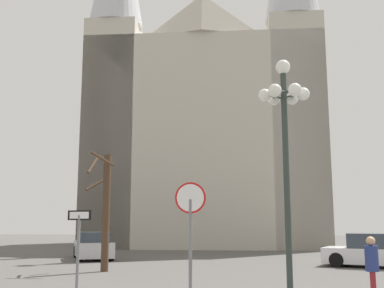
% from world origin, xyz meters
% --- Properties ---
extents(cathedral, '(18.94, 14.30, 31.18)m').
position_xyz_m(cathedral, '(-1.20, 31.27, 9.79)').
color(cathedral, '#BCB5A5').
rests_on(cathedral, ground).
extents(stop_sign, '(0.73, 0.08, 2.94)m').
position_xyz_m(stop_sign, '(1.24, 3.60, 2.04)').
color(stop_sign, slate).
rests_on(stop_sign, ground).
extents(one_way_arrow_sign, '(0.65, 0.21, 2.29)m').
position_xyz_m(one_way_arrow_sign, '(-1.49, 3.69, 1.46)').
color(one_way_arrow_sign, slate).
rests_on(one_way_arrow_sign, ground).
extents(street_lamp, '(1.38, 1.24, 6.38)m').
position_xyz_m(street_lamp, '(3.58, 5.12, 4.41)').
color(street_lamp, '#2D3833').
rests_on(street_lamp, ground).
extents(bare_tree, '(1.38, 1.56, 4.90)m').
position_xyz_m(bare_tree, '(-3.41, 11.58, 2.56)').
color(bare_tree, '#473323').
rests_on(bare_tree, ground).
extents(parked_car_near_silver, '(3.42, 4.61, 1.44)m').
position_xyz_m(parked_car_near_silver, '(-5.95, 17.50, 0.68)').
color(parked_car_near_silver, '#B7B7BC').
rests_on(parked_car_near_silver, ground).
extents(parked_car_far_white, '(4.54, 3.20, 1.48)m').
position_xyz_m(parked_car_far_white, '(7.98, 14.84, 0.69)').
color(parked_car_far_white, silver).
rests_on(parked_car_far_white, ground).
extents(pedestrian_walking, '(0.32, 0.32, 1.66)m').
position_xyz_m(pedestrian_walking, '(5.55, 4.87, 1.00)').
color(pedestrian_walking, maroon).
rests_on(pedestrian_walking, ground).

